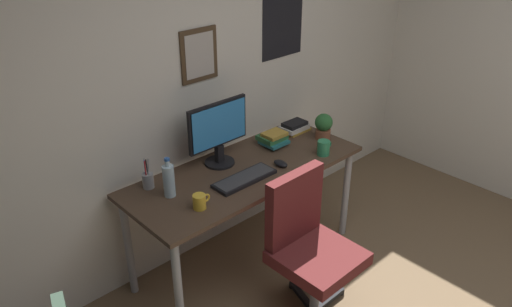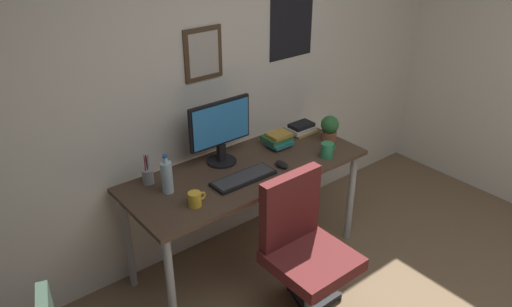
{
  "view_description": "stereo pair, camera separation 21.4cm",
  "coord_description": "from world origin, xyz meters",
  "px_view_note": "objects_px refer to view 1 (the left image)",
  "views": [
    {
      "loc": [
        -2.01,
        -0.39,
        2.35
      ],
      "look_at": [
        -0.12,
        1.64,
        0.91
      ],
      "focal_mm": 34.86,
      "sensor_mm": 36.0,
      "label": 1
    },
    {
      "loc": [
        -1.85,
        -0.53,
        2.35
      ],
      "look_at": [
        -0.12,
        1.64,
        0.91
      ],
      "focal_mm": 34.86,
      "sensor_mm": 36.0,
      "label": 2
    }
  ],
  "objects_px": {
    "potted_plant": "(323,125)",
    "book_stack_right": "(294,127)",
    "keyboard": "(245,178)",
    "office_chair": "(308,243)",
    "book_stack_left": "(274,139)",
    "coffee_mug_near": "(200,201)",
    "monitor": "(218,131)",
    "water_bottle": "(169,180)",
    "coffee_mug_far": "(324,148)",
    "pen_cup": "(148,180)",
    "computer_mouse": "(281,163)"
  },
  "relations": [
    {
      "from": "pen_cup",
      "to": "keyboard",
      "type": "bearing_deg",
      "value": -34.7
    },
    {
      "from": "water_bottle",
      "to": "book_stack_left",
      "type": "distance_m",
      "value": 0.93
    },
    {
      "from": "coffee_mug_near",
      "to": "pen_cup",
      "type": "relative_size",
      "value": 0.57
    },
    {
      "from": "pen_cup",
      "to": "coffee_mug_near",
      "type": "bearing_deg",
      "value": -76.74
    },
    {
      "from": "potted_plant",
      "to": "book_stack_right",
      "type": "bearing_deg",
      "value": 104.86
    },
    {
      "from": "water_bottle",
      "to": "book_stack_right",
      "type": "distance_m",
      "value": 1.22
    },
    {
      "from": "computer_mouse",
      "to": "keyboard",
      "type": "bearing_deg",
      "value": 175.38
    },
    {
      "from": "coffee_mug_near",
      "to": "potted_plant",
      "type": "bearing_deg",
      "value": 5.33
    },
    {
      "from": "coffee_mug_near",
      "to": "coffee_mug_far",
      "type": "bearing_deg",
      "value": -3.01
    },
    {
      "from": "book_stack_left",
      "to": "monitor",
      "type": "bearing_deg",
      "value": 173.27
    },
    {
      "from": "pen_cup",
      "to": "computer_mouse",
      "type": "bearing_deg",
      "value": -24.69
    },
    {
      "from": "book_stack_left",
      "to": "potted_plant",
      "type": "bearing_deg",
      "value": -26.81
    },
    {
      "from": "office_chair",
      "to": "book_stack_right",
      "type": "bearing_deg",
      "value": 47.85
    },
    {
      "from": "monitor",
      "to": "coffee_mug_near",
      "type": "xyz_separation_m",
      "value": [
        -0.42,
        -0.34,
        -0.2
      ]
    },
    {
      "from": "keyboard",
      "to": "pen_cup",
      "type": "height_order",
      "value": "pen_cup"
    },
    {
      "from": "keyboard",
      "to": "potted_plant",
      "type": "bearing_deg",
      "value": 3.88
    },
    {
      "from": "monitor",
      "to": "book_stack_right",
      "type": "xyz_separation_m",
      "value": [
        0.74,
        0.0,
        -0.2
      ]
    },
    {
      "from": "coffee_mug_near",
      "to": "potted_plant",
      "type": "height_order",
      "value": "potted_plant"
    },
    {
      "from": "water_bottle",
      "to": "book_stack_right",
      "type": "bearing_deg",
      "value": 5.35
    },
    {
      "from": "coffee_mug_far",
      "to": "book_stack_right",
      "type": "height_order",
      "value": "coffee_mug_far"
    },
    {
      "from": "monitor",
      "to": "keyboard",
      "type": "bearing_deg",
      "value": -95.52
    },
    {
      "from": "monitor",
      "to": "water_bottle",
      "type": "distance_m",
      "value": 0.5
    },
    {
      "from": "monitor",
      "to": "water_bottle",
      "type": "bearing_deg",
      "value": -166.82
    },
    {
      "from": "keyboard",
      "to": "potted_plant",
      "type": "distance_m",
      "value": 0.83
    },
    {
      "from": "coffee_mug_near",
      "to": "keyboard",
      "type": "bearing_deg",
      "value": 8.31
    },
    {
      "from": "monitor",
      "to": "book_stack_left",
      "type": "height_order",
      "value": "monitor"
    },
    {
      "from": "monitor",
      "to": "pen_cup",
      "type": "xyz_separation_m",
      "value": [
        -0.52,
        0.06,
        -0.19
      ]
    },
    {
      "from": "keyboard",
      "to": "water_bottle",
      "type": "distance_m",
      "value": 0.49
    },
    {
      "from": "monitor",
      "to": "keyboard",
      "type": "xyz_separation_m",
      "value": [
        -0.03,
        -0.28,
        -0.23
      ]
    },
    {
      "from": "book_stack_right",
      "to": "monitor",
      "type": "bearing_deg",
      "value": -179.77
    },
    {
      "from": "office_chair",
      "to": "book_stack_left",
      "type": "relative_size",
      "value": 4.8
    },
    {
      "from": "office_chair",
      "to": "coffee_mug_near",
      "type": "height_order",
      "value": "office_chair"
    },
    {
      "from": "monitor",
      "to": "water_bottle",
      "type": "height_order",
      "value": "monitor"
    },
    {
      "from": "computer_mouse",
      "to": "potted_plant",
      "type": "height_order",
      "value": "potted_plant"
    },
    {
      "from": "keyboard",
      "to": "book_stack_left",
      "type": "xyz_separation_m",
      "value": [
        0.49,
        0.23,
        0.04
      ]
    },
    {
      "from": "pen_cup",
      "to": "book_stack_right",
      "type": "relative_size",
      "value": 0.91
    },
    {
      "from": "keyboard",
      "to": "coffee_mug_near",
      "type": "distance_m",
      "value": 0.4
    },
    {
      "from": "coffee_mug_far",
      "to": "potted_plant",
      "type": "bearing_deg",
      "value": 41.03
    },
    {
      "from": "monitor",
      "to": "book_stack_right",
      "type": "height_order",
      "value": "monitor"
    },
    {
      "from": "pen_cup",
      "to": "water_bottle",
      "type": "bearing_deg",
      "value": -75.09
    },
    {
      "from": "coffee_mug_near",
      "to": "pen_cup",
      "type": "distance_m",
      "value": 0.41
    },
    {
      "from": "potted_plant",
      "to": "book_stack_right",
      "type": "height_order",
      "value": "potted_plant"
    },
    {
      "from": "computer_mouse",
      "to": "coffee_mug_far",
      "type": "xyz_separation_m",
      "value": [
        0.33,
        -0.09,
        0.03
      ]
    },
    {
      "from": "computer_mouse",
      "to": "pen_cup",
      "type": "height_order",
      "value": "pen_cup"
    },
    {
      "from": "monitor",
      "to": "book_stack_left",
      "type": "distance_m",
      "value": 0.5
    },
    {
      "from": "office_chair",
      "to": "book_stack_right",
      "type": "relative_size",
      "value": 4.32
    },
    {
      "from": "keyboard",
      "to": "book_stack_right",
      "type": "relative_size",
      "value": 1.96
    },
    {
      "from": "coffee_mug_far",
      "to": "pen_cup",
      "type": "bearing_deg",
      "value": 158.13
    },
    {
      "from": "monitor",
      "to": "office_chair",
      "type": "bearing_deg",
      "value": -88.41
    },
    {
      "from": "computer_mouse",
      "to": "water_bottle",
      "type": "height_order",
      "value": "water_bottle"
    }
  ]
}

